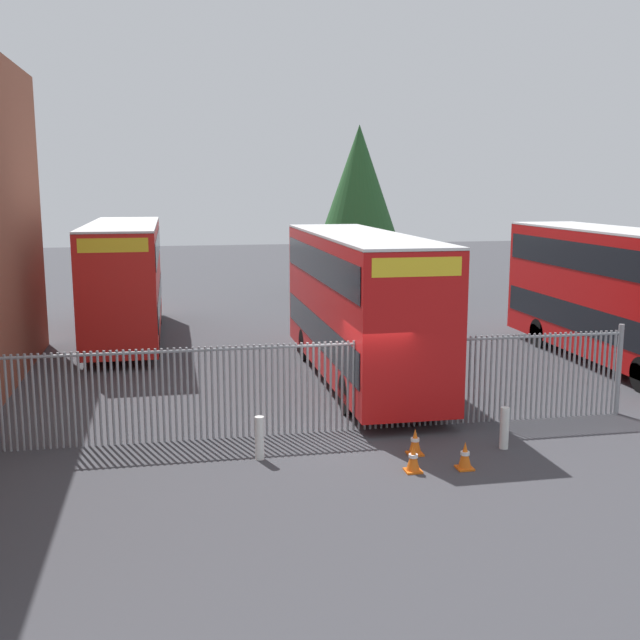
# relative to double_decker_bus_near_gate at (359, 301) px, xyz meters

# --- Properties ---
(ground_plane) EXTENTS (100.00, 100.00, 0.00)m
(ground_plane) POSITION_rel_double_decker_bus_near_gate_xyz_m (-1.31, 3.35, -2.42)
(ground_plane) COLOR #3D3D42
(palisade_fence) EXTENTS (15.49, 0.14, 2.35)m
(palisade_fence) POSITION_rel_double_decker_bus_near_gate_xyz_m (-1.97, -4.65, -1.24)
(palisade_fence) COLOR gray
(palisade_fence) RESTS_ON ground
(double_decker_bus_near_gate) EXTENTS (2.54, 10.81, 4.42)m
(double_decker_bus_near_gate) POSITION_rel_double_decker_bus_near_gate_xyz_m (0.00, 0.00, 0.00)
(double_decker_bus_near_gate) COLOR red
(double_decker_bus_near_gate) RESTS_ON ground
(double_decker_bus_behind_fence_left) EXTENTS (2.54, 10.81, 4.42)m
(double_decker_bus_behind_fence_left) POSITION_rel_double_decker_bus_near_gate_xyz_m (8.72, 0.38, 0.00)
(double_decker_bus_behind_fence_left) COLOR #B70C0C
(double_decker_bus_behind_fence_left) RESTS_ON ground
(double_decker_bus_behind_fence_right) EXTENTS (2.54, 10.81, 4.42)m
(double_decker_bus_behind_fence_right) POSITION_rel_double_decker_bus_near_gate_xyz_m (-7.19, 7.78, 0.00)
(double_decker_bus_behind_fence_right) COLOR red
(double_decker_bus_behind_fence_right) RESTS_ON ground
(bollard_near_left) EXTENTS (0.20, 0.20, 0.95)m
(bollard_near_left) POSITION_rel_double_decker_bus_near_gate_xyz_m (-3.72, -6.20, -1.95)
(bollard_near_left) COLOR silver
(bollard_near_left) RESTS_ON ground
(bollard_center_front) EXTENTS (0.20, 0.20, 0.95)m
(bollard_center_front) POSITION_rel_double_decker_bus_near_gate_xyz_m (1.74, -6.57, -1.95)
(bollard_center_front) COLOR silver
(bollard_center_front) RESTS_ON ground
(traffic_cone_by_gate) EXTENTS (0.34, 0.34, 0.59)m
(traffic_cone_by_gate) POSITION_rel_double_decker_bus_near_gate_xyz_m (-0.70, -7.53, -2.13)
(traffic_cone_by_gate) COLOR orange
(traffic_cone_by_gate) RESTS_ON ground
(traffic_cone_mid_forecourt) EXTENTS (0.34, 0.34, 0.59)m
(traffic_cone_mid_forecourt) POSITION_rel_double_decker_bus_near_gate_xyz_m (0.40, -7.59, -2.13)
(traffic_cone_mid_forecourt) COLOR orange
(traffic_cone_mid_forecourt) RESTS_ON ground
(traffic_cone_near_kerb) EXTENTS (0.34, 0.34, 0.59)m
(traffic_cone_near_kerb) POSITION_rel_double_decker_bus_near_gate_xyz_m (-0.35, -6.57, -2.13)
(traffic_cone_near_kerb) COLOR orange
(traffic_cone_near_kerb) RESTS_ON ground
(tree_tall_back) EXTENTS (4.36, 4.36, 8.91)m
(tree_tall_back) POSITION_rel_double_decker_bus_near_gate_xyz_m (4.36, 17.66, 3.36)
(tree_tall_back) COLOR #4C3823
(tree_tall_back) RESTS_ON ground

